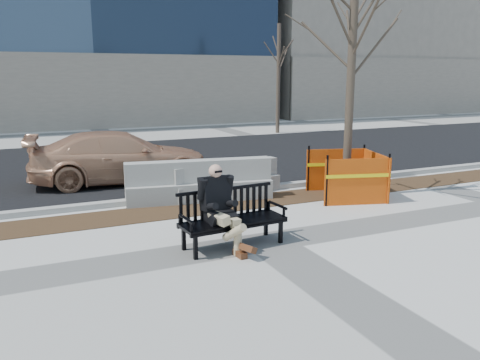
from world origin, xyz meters
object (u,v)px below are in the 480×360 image
Objects in this scene: bench at (233,246)px; jersey_barrier_left at (200,200)px; seated_man at (219,248)px; sedan at (122,182)px; tree_fence at (345,197)px; jersey_barrier_right at (227,195)px.

jersey_barrier_left is (0.52, 3.20, 0.00)m from bench.
seated_man is at bearing 168.54° from bench.
sedan is 3.07m from jersey_barrier_left.
tree_fence is 1.71× the size of jersey_barrier_left.
jersey_barrier_left is (0.78, 3.17, 0.00)m from seated_man.
jersey_barrier_left is 1.18× the size of jersey_barrier_right.
jersey_barrier_left is at bearing 75.92° from bench.
sedan is at bearing 123.89° from jersey_barrier_left.
jersey_barrier_right is at bearing 60.51° from seated_man.
seated_man is 4.60m from tree_fence.
jersey_barrier_right is at bearing 151.77° from tree_fence.
jersey_barrier_right is at bearing -136.16° from sedan.
sedan is (-0.76, 5.98, 0.00)m from bench.
bench is at bearing -151.99° from tree_fence.
tree_fence is 1.21× the size of sedan.
tree_fence is (4.12, 2.03, 0.00)m from seated_man.
seated_man reaches higher than jersey_barrier_right.
sedan is (-0.51, 5.95, 0.00)m from seated_man.
tree_fence is at bearing -9.79° from jersey_barrier_left.
tree_fence is 6.07m from sedan.
seated_man is 5.98m from sedan.
sedan reaches higher than jersey_barrier_right.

